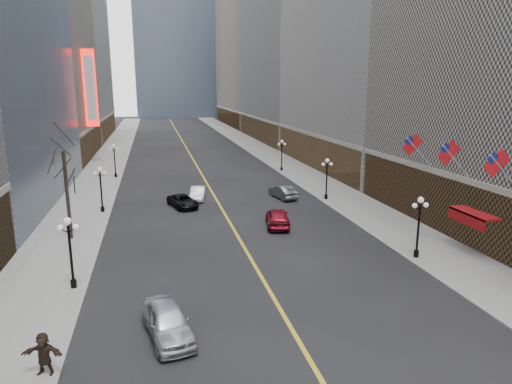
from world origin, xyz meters
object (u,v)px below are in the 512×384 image
car_sb_mid (278,217)px  car_sb_far (283,192)px  streetlamp_west_2 (101,185)px  streetlamp_west_3 (114,157)px  streetlamp_east_3 (282,152)px  car_nb_near (168,321)px  car_nb_mid (198,193)px  car_nb_far (183,201)px  streetlamp_east_2 (327,175)px  streetlamp_west_1 (70,245)px  streetlamp_east_1 (419,221)px

car_sb_mid → car_sb_far: (3.36, 10.05, -0.10)m
streetlamp_west_2 → streetlamp_west_3: (0.00, 18.00, 0.00)m
streetlamp_east_3 → car_nb_near: bearing=-112.9°
car_nb_mid → car_sb_mid: (6.03, -11.62, 0.13)m
car_nb_far → car_sb_far: (11.24, 1.47, 0.08)m
streetlamp_east_2 → streetlamp_west_1: bearing=-142.7°
streetlamp_east_1 → car_sb_far: bearing=102.5°
streetlamp_east_1 → streetlamp_west_1: same height
streetlamp_east_3 → car_nb_near: (-18.07, -42.84, -2.06)m
streetlamp_east_1 → streetlamp_west_1: 23.60m
streetlamp_east_2 → car_sb_mid: 11.40m
car_sb_mid → car_sb_far: car_sb_mid is taller
streetlamp_east_1 → car_nb_near: streetlamp_east_1 is taller
streetlamp_west_1 → car_nb_mid: streetlamp_west_1 is taller
streetlamp_east_1 → car_sb_far: streetlamp_east_1 is taller
streetlamp_west_2 → car_nb_far: 8.28m
car_nb_near → car_nb_far: (2.42, 25.34, -0.19)m
streetlamp_east_2 → streetlamp_east_3: bearing=90.0°
streetlamp_west_1 → streetlamp_west_3: size_ratio=1.00×
streetlamp_west_1 → car_nb_near: size_ratio=0.91×
car_nb_near → car_nb_mid: bearing=70.6°
car_nb_far → car_sb_mid: (7.88, -8.58, 0.19)m
streetlamp_east_1 → streetlamp_west_1: (-23.60, 0.00, 0.00)m
streetlamp_east_1 → car_nb_far: streetlamp_east_1 is taller
car_sb_mid → car_nb_far: bearing=-36.7°
streetlamp_west_3 → car_nb_mid: 17.60m
streetlamp_east_3 → car_nb_far: size_ratio=0.96×
streetlamp_west_2 → car_sb_mid: size_ratio=0.91×
car_sb_mid → streetlamp_east_2: bearing=-123.1°
streetlamp_east_3 → car_nb_mid: size_ratio=1.05×
streetlamp_east_1 → streetlamp_east_2: bearing=90.0°
streetlamp_east_1 → car_nb_mid: (-13.80, 21.54, -2.19)m
streetlamp_east_2 → streetlamp_east_3: (0.00, 18.00, 0.00)m
streetlamp_west_1 → streetlamp_west_3: bearing=90.0°
streetlamp_east_1 → car_nb_mid: 25.68m
car_nb_far → car_nb_mid: bearing=41.7°
streetlamp_west_3 → streetlamp_west_1: bearing=-90.0°
streetlamp_west_2 → car_sb_far: 19.41m
streetlamp_east_1 → car_nb_far: size_ratio=0.96×
streetlamp_east_2 → streetlamp_west_1: (-23.60, -18.00, 0.00)m
streetlamp_east_1 → streetlamp_west_3: bearing=123.2°
streetlamp_east_2 → car_sb_far: (-4.41, 1.97, -2.16)m
streetlamp_east_3 → streetlamp_west_3: (-23.60, 0.00, 0.00)m
car_nb_near → car_sb_mid: bearing=47.6°
car_nb_far → streetlamp_east_3: bearing=31.2°
streetlamp_east_2 → car_nb_near: size_ratio=0.91×
streetlamp_west_3 → streetlamp_east_1: bearing=-56.8°
streetlamp_west_2 → car_nb_far: (7.95, 0.50, -2.25)m
streetlamp_west_2 → car_nb_mid: (9.80, 3.54, -2.19)m
streetlamp_west_3 → car_nb_mid: (9.80, -14.46, -2.19)m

